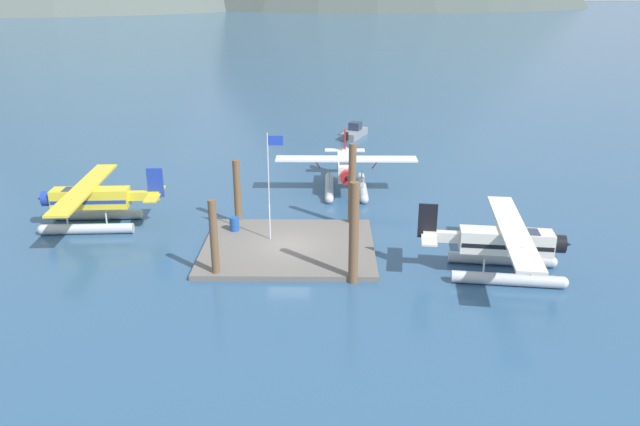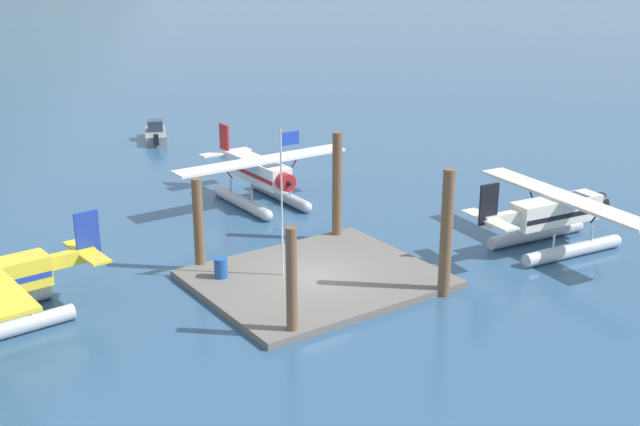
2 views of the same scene
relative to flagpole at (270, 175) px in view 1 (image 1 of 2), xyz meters
name	(u,v)px [view 1 (image 1 of 2)]	position (x,y,z in m)	size (l,w,h in m)	color
ground_plane	(289,250)	(1.04, -0.91, -4.31)	(1200.00, 1200.00, 0.00)	#2D5175
dock_platform	(289,247)	(1.04, -0.91, -4.16)	(10.00, 8.37, 0.30)	#66605B
piling_near_left	(214,240)	(-2.60, -4.61, -2.13)	(0.42, 0.42, 4.37)	brown
piling_near_right	(354,234)	(4.66, -5.07, -1.56)	(0.50, 0.50, 5.50)	brown
piling_far_left	(237,192)	(-2.48, 3.27, -2.17)	(0.46, 0.46, 4.29)	brown
piling_far_right	(352,186)	(4.87, 2.88, -1.58)	(0.48, 0.48, 5.47)	brown
flagpole	(270,175)	(0.00, 0.00, 0.00)	(0.95, 0.10, 6.50)	silver
fuel_drum	(234,224)	(-2.45, 1.31, -3.57)	(0.62, 0.62, 0.88)	#1E4C99
seaplane_white_bow_right	(346,171)	(4.70, 9.99, -2.74)	(10.40, 7.98, 3.84)	#B7BABF
seaplane_yellow_port_fwd	(91,203)	(-11.78, 2.65, -2.74)	(7.98, 10.47, 3.84)	#B7BABF
seaplane_cream_stbd_aft	(506,248)	(12.80, -4.08, -2.74)	(7.95, 10.49, 3.84)	#B7BABF
boat_grey_open_north	(355,132)	(6.10, 27.74, -3.83)	(3.00, 4.61, 1.50)	gray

